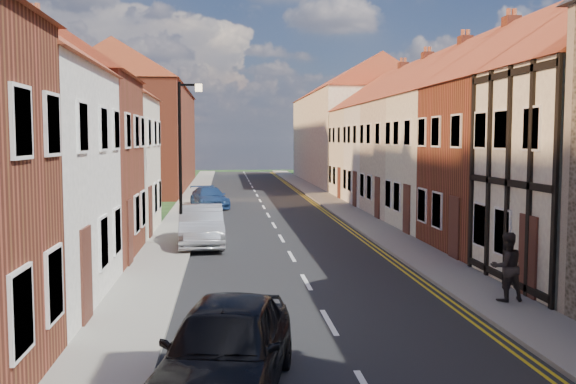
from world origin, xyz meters
TOP-DOWN VIEW (x-y plane):
  - road at (0.00, 30.00)m, footprint 7.00×90.00m
  - pavement_left at (-4.40, 30.00)m, footprint 1.80×90.00m
  - pavement_right at (4.40, 30.00)m, footprint 1.80×90.00m
  - cottage_r_white_near at (9.30, 18.10)m, footprint 8.30×6.00m
  - cottage_r_cream_mid at (9.30, 23.50)m, footprint 8.30×5.20m
  - cottage_r_pink at (9.30, 28.90)m, footprint 8.30×6.00m
  - cottage_r_white_far at (9.30, 34.30)m, footprint 8.30×5.20m
  - cottage_r_cream_far at (9.30, 39.70)m, footprint 8.30×6.00m
  - cottage_l_brick_mid at (-9.30, 18.05)m, footprint 8.30×5.70m
  - cottage_l_pink at (-9.30, 23.85)m, footprint 8.30×6.30m
  - block_right_far at (9.30, 55.00)m, footprint 8.30×24.20m
  - block_left_far at (-9.30, 50.00)m, footprint 8.30×24.20m
  - lamppost at (-3.81, 20.00)m, footprint 0.88×0.15m
  - car_near at (-2.27, 6.18)m, footprint 2.68×4.83m
  - car_mid at (-3.20, 20.61)m, footprint 1.90×4.78m
  - car_far at (-3.20, 34.00)m, footprint 2.70×4.52m
  - pedestrian_right at (4.54, 11.05)m, footprint 0.89×0.74m

SIDE VIEW (x-z plane):
  - road at x=0.00m, z-range 0.00..0.02m
  - pavement_left at x=-4.40m, z-range 0.00..0.12m
  - pavement_right at x=4.40m, z-range 0.00..0.12m
  - car_far at x=-3.20m, z-range 0.00..1.23m
  - car_mid at x=-3.20m, z-range 0.00..1.55m
  - car_near at x=-2.27m, z-range 0.00..1.55m
  - pedestrian_right at x=4.54m, z-range 0.12..1.81m
  - lamppost at x=-3.81m, z-range 0.54..6.54m
  - cottage_l_pink at x=-9.30m, z-range -0.03..8.77m
  - cottage_r_white_near at x=9.30m, z-range -0.03..8.97m
  - cottage_r_pink at x=9.30m, z-range -0.03..8.97m
  - cottage_r_cream_far at x=9.30m, z-range -0.03..8.97m
  - cottage_r_cream_mid at x=9.30m, z-range -0.02..8.98m
  - cottage_r_white_far at x=9.30m, z-range -0.02..8.98m
  - cottage_l_brick_mid at x=-9.30m, z-range -0.02..9.08m
  - block_right_far at x=9.30m, z-range 0.04..10.54m
  - block_left_far at x=-9.30m, z-range 0.04..10.54m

